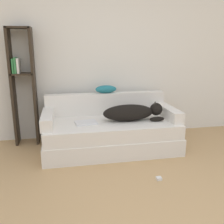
% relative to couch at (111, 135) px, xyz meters
% --- Properties ---
extents(wall_back, '(7.09, 0.06, 2.70)m').
position_rel_couch_xyz_m(wall_back, '(0.08, 0.67, 1.14)').
color(wall_back, silver).
rests_on(wall_back, ground_plane).
extents(couch, '(1.86, 0.93, 0.42)m').
position_rel_couch_xyz_m(couch, '(0.00, 0.00, 0.00)').
color(couch, silver).
rests_on(couch, ground_plane).
extents(couch_backrest, '(1.82, 0.15, 0.32)m').
position_rel_couch_xyz_m(couch_backrest, '(0.00, 0.39, 0.38)').
color(couch_backrest, silver).
rests_on(couch_backrest, couch).
extents(couch_arm_left, '(0.15, 0.74, 0.16)m').
position_rel_couch_xyz_m(couch_arm_left, '(-0.86, -0.01, 0.29)').
color(couch_arm_left, silver).
rests_on(couch_arm_left, couch).
extents(couch_arm_right, '(0.15, 0.74, 0.16)m').
position_rel_couch_xyz_m(couch_arm_right, '(0.86, -0.01, 0.29)').
color(couch_arm_right, silver).
rests_on(couch_arm_right, couch).
extents(dog, '(0.85, 0.27, 0.25)m').
position_rel_couch_xyz_m(dog, '(0.30, -0.05, 0.33)').
color(dog, black).
rests_on(dog, couch).
extents(laptop, '(0.32, 0.26, 0.02)m').
position_rel_couch_xyz_m(laptop, '(-0.35, -0.05, 0.22)').
color(laptop, silver).
rests_on(laptop, couch).
extents(throw_pillow, '(0.32, 0.15, 0.12)m').
position_rel_couch_xyz_m(throw_pillow, '(0.00, 0.40, 0.60)').
color(throw_pillow, teal).
rests_on(throw_pillow, couch_backrest).
extents(bookshelf, '(0.34, 0.26, 1.70)m').
position_rel_couch_xyz_m(bookshelf, '(-1.21, 0.49, 0.72)').
color(bookshelf, '#2D2319').
rests_on(bookshelf, ground_plane).
extents(power_adapter, '(0.06, 0.06, 0.03)m').
position_rel_couch_xyz_m(power_adapter, '(0.36, -0.95, -0.19)').
color(power_adapter, silver).
rests_on(power_adapter, ground_plane).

